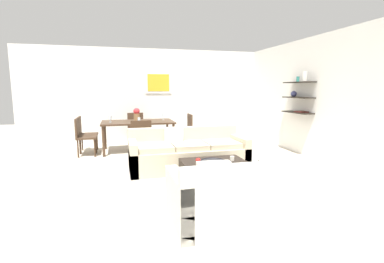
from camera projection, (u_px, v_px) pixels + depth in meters
The scene contains 20 objects.
ground_plane at pixel (189, 173), 5.25m from camera, with size 18.00×18.00×0.00m, color beige.
back_wall_unit at pixel (170, 95), 8.50m from camera, with size 8.40×0.09×2.70m.
right_wall_shelf_unit at pixel (313, 98), 6.39m from camera, with size 0.34×8.20×2.70m.
sofa_beige at pixel (188, 154), 5.55m from camera, with size 2.26×0.90×0.78m.
loveseat_white at pixel (232, 198), 3.30m from camera, with size 1.41×0.90×0.78m.
coffee_table at pixel (216, 174), 4.55m from camera, with size 1.04×0.93×0.38m.
decorative_bowl at pixel (213, 162), 4.42m from camera, with size 0.39×0.39×0.07m.
candle_jar at pixel (232, 158), 4.67m from camera, with size 0.07×0.07×0.07m, color silver.
apple_on_coffee_table at pixel (198, 160), 4.50m from camera, with size 0.08×0.08×0.08m, color red.
dining_table at pixel (138, 124), 7.08m from camera, with size 1.75×1.01×0.75m.
dining_chair_left_far at pixel (85, 132), 7.00m from camera, with size 0.44×0.44×0.88m.
dining_chair_right_far at pixel (186, 128), 7.64m from camera, with size 0.44×0.44×0.88m.
dining_chair_left_near at pixel (83, 134), 6.56m from camera, with size 0.44×0.44×0.88m.
dining_chair_foot at pixel (141, 137), 6.23m from camera, with size 0.44×0.44×0.88m.
dining_chair_head at pixel (136, 126), 7.97m from camera, with size 0.44×0.44×0.88m.
wine_glass_left_near at pixel (110, 118), 6.77m from camera, with size 0.07×0.07×0.16m.
wine_glass_left_far at pixel (110, 117), 7.01m from camera, with size 0.07×0.07×0.15m.
wine_glass_foot at pixel (139, 119), 6.63m from camera, with size 0.06×0.06×0.14m.
wine_glass_right_far at pixel (163, 115), 7.33m from camera, with size 0.06×0.06×0.17m.
centerpiece_vase at pixel (137, 114), 7.07m from camera, with size 0.16×0.16×0.33m.
Camera 1 is at (-1.23, -4.93, 1.54)m, focal length 26.57 mm.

